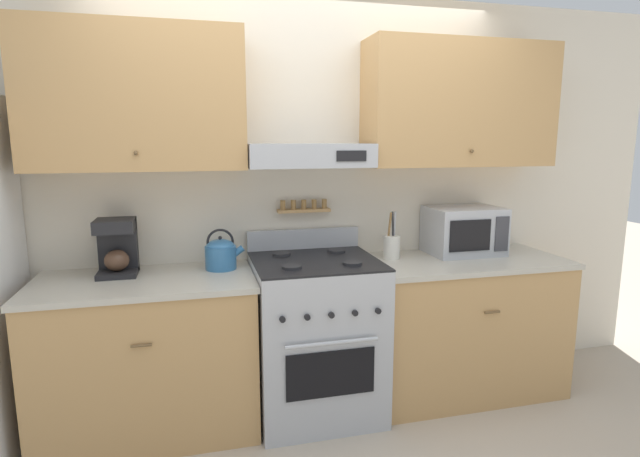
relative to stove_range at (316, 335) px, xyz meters
The scene contains 9 objects.
ground_plane 0.58m from the stove_range, 90.00° to the right, with size 16.00×16.00×0.00m, color #B2A38E.
wall_back 1.06m from the stove_range, 86.77° to the left, with size 5.20×0.46×2.55m.
counter_left 0.97m from the stove_range, behind, with size 1.19×0.68×0.90m.
counter_right 1.00m from the stove_range, ahead, with size 1.27×0.68×0.90m.
stove_range is the anchor object (origin of this frame).
tea_kettle 0.76m from the stove_range, 165.03° to the left, with size 0.23×0.18×0.24m.
coffee_maker 1.27m from the stove_range, behind, with size 0.21×0.23×0.32m.
microwave 1.22m from the stove_range, ahead, with size 0.48×0.36×0.31m.
utensil_crock 0.75m from the stove_range, 14.94° to the left, with size 0.11×0.11×0.30m.
Camera 1 is at (-0.68, -2.47, 1.65)m, focal length 28.00 mm.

